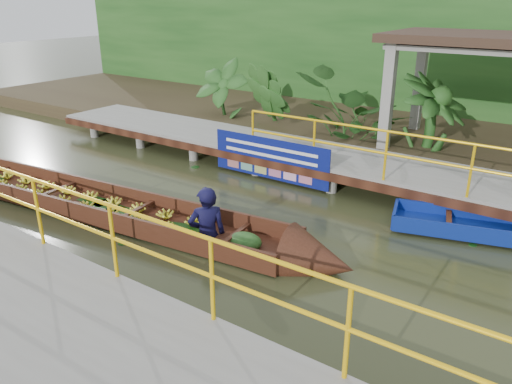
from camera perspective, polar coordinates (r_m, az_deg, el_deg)
The scene contains 9 objects.
ground at distance 9.47m, azimuth -4.30°, elevation -3.64°, with size 80.00×80.00×0.00m, color #31341A.
land_strip at distance 15.60m, azimuth 13.33°, elevation 6.91°, with size 30.00×8.00×0.45m, color #35291A.
far_dock at distance 11.95m, azimuth 6.08°, elevation 4.20°, with size 16.00×2.06×1.66m.
near_dock at distance 6.29m, azimuth -22.25°, elevation -16.64°, with size 18.00×2.40×1.73m.
pavilion at distance 13.20m, azimuth 24.75°, elevation 14.45°, with size 4.40×3.00×3.00m.
foliage_backdrop at distance 17.60m, azimuth 17.02°, elevation 14.09°, with size 30.00×0.80×4.00m, color #194416.
vendor_boat at distance 10.18m, azimuth -16.85°, elevation -1.16°, with size 10.79×2.18×2.30m.
blue_banner at distance 11.39m, azimuth 1.60°, elevation 3.85°, with size 3.04×0.04×0.95m.
tropical_plants at distance 12.72m, azimuth 17.75°, elevation 8.64°, with size 14.51×1.51×1.89m.
Camera 1 is at (5.45, -6.61, 4.03)m, focal length 35.00 mm.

